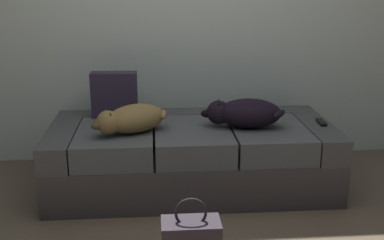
# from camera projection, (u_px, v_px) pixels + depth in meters

# --- Properties ---
(couch) EXTENTS (2.02, 0.92, 0.48)m
(couch) POSITION_uv_depth(u_px,v_px,m) (191.00, 156.00, 3.50)
(couch) COLOR #3C3737
(couch) RESTS_ON ground
(dog_tan) EXTENTS (0.54, 0.41, 0.19)m
(dog_tan) POSITION_uv_depth(u_px,v_px,m) (131.00, 119.00, 3.23)
(dog_tan) COLOR olive
(dog_tan) RESTS_ON couch
(dog_dark) EXTENTS (0.61, 0.31, 0.21)m
(dog_dark) POSITION_uv_depth(u_px,v_px,m) (244.00, 113.00, 3.35)
(dog_dark) COLOR black
(dog_dark) RESTS_ON couch
(tv_remote) EXTENTS (0.05, 0.15, 0.02)m
(tv_remote) POSITION_uv_depth(u_px,v_px,m) (321.00, 122.00, 3.45)
(tv_remote) COLOR black
(tv_remote) RESTS_ON couch
(throw_pillow) EXTENTS (0.34, 0.13, 0.34)m
(throw_pillow) POSITION_uv_depth(u_px,v_px,m) (114.00, 95.00, 3.59)
(throw_pillow) COLOR #30273A
(throw_pillow) RESTS_ON couch
(handbag) EXTENTS (0.32, 0.18, 0.38)m
(handbag) POSITION_uv_depth(u_px,v_px,m) (191.00, 240.00, 2.59)
(handbag) COLOR #332B33
(handbag) RESTS_ON ground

